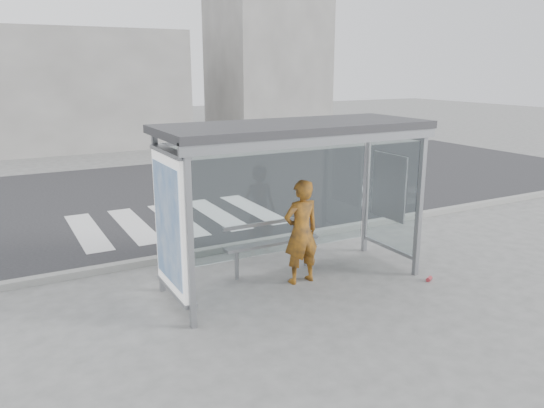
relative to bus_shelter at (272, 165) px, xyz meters
The scene contains 10 objects.
ground 2.02m from the bus_shelter, ahead, with size 80.00×80.00×0.00m, color #60605E.
road 7.22m from the bus_shelter, 86.94° to the left, with size 30.00×10.00×0.01m, color #232325.
curb 2.72m from the bus_shelter, 78.88° to the left, with size 30.00×0.18×0.12m, color gray.
crosswalk 4.86m from the bus_shelter, 91.66° to the left, with size 4.55×3.00×0.00m.
bus_shelter is the anchor object (origin of this frame).
building_center 17.95m from the bus_shelter, 88.81° to the left, with size 8.00×5.00×5.00m, color slate.
building_right 20.30m from the bus_shelter, 62.42° to the left, with size 5.00×5.00×7.00m, color slate.
person 1.23m from the bus_shelter, 10.67° to the right, with size 0.63×0.41×1.72m, color #D34813.
bench 1.57m from the bus_shelter, 61.46° to the left, with size 1.73×0.22×0.90m.
soda_can 3.26m from the bus_shelter, 24.42° to the right, with size 0.07×0.07×0.13m, color #C73A44.
Camera 1 is at (-4.19, -6.99, 3.44)m, focal length 35.00 mm.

